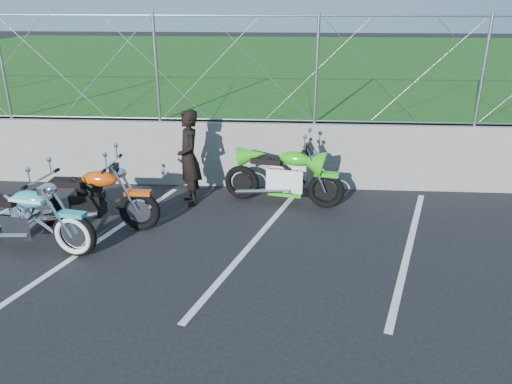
# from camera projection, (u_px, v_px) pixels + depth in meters

# --- Properties ---
(ground) EXTENTS (90.00, 90.00, 0.00)m
(ground) POSITION_uv_depth(u_px,v_px,m) (248.00, 276.00, 6.87)
(ground) COLOR black
(ground) RESTS_ON ground
(retaining_wall) EXTENTS (30.00, 0.22, 1.30)m
(retaining_wall) POSITION_uv_depth(u_px,v_px,m) (262.00, 155.00, 9.87)
(retaining_wall) COLOR slate
(retaining_wall) RESTS_ON ground
(grass_field) EXTENTS (30.00, 20.00, 1.30)m
(grass_field) POSITION_uv_depth(u_px,v_px,m) (276.00, 76.00, 19.13)
(grass_field) COLOR #174813
(grass_field) RESTS_ON ground
(chain_link_fence) EXTENTS (28.00, 0.03, 2.00)m
(chain_link_fence) POSITION_uv_depth(u_px,v_px,m) (263.00, 70.00, 9.25)
(chain_link_fence) COLOR gray
(chain_link_fence) RESTS_ON retaining_wall
(parking_lines) EXTENTS (18.29, 4.31, 0.01)m
(parking_lines) POSITION_uv_depth(u_px,v_px,m) (330.00, 245.00, 7.72)
(parking_lines) COLOR silver
(parking_lines) RESTS_ON ground
(cruiser_turquoise) EXTENTS (2.40, 0.76, 1.20)m
(cruiser_turquoise) POSITION_uv_depth(u_px,v_px,m) (24.00, 221.00, 7.41)
(cruiser_turquoise) COLOR black
(cruiser_turquoise) RESTS_ON ground
(naked_orange) EXTENTS (2.33, 0.79, 1.16)m
(naked_orange) POSITION_uv_depth(u_px,v_px,m) (91.00, 201.00, 8.08)
(naked_orange) COLOR black
(naked_orange) RESTS_ON ground
(sportbike_green) EXTENTS (2.22, 0.79, 1.16)m
(sportbike_green) POSITION_uv_depth(u_px,v_px,m) (285.00, 178.00, 9.06)
(sportbike_green) COLOR black
(sportbike_green) RESTS_ON ground
(person_standing) EXTENTS (0.63, 0.75, 1.74)m
(person_standing) POSITION_uv_depth(u_px,v_px,m) (189.00, 158.00, 8.95)
(person_standing) COLOR black
(person_standing) RESTS_ON ground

